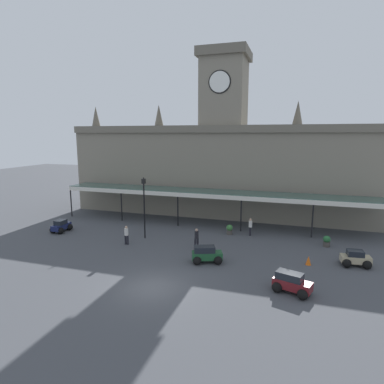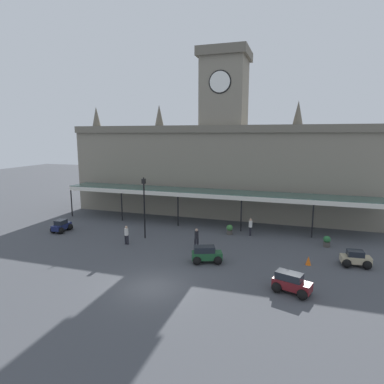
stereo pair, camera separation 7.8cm
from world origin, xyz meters
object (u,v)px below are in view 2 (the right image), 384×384
pedestrian_beside_cars (196,237)px  victorian_lamppost (144,201)px  car_maroon_estate (291,284)px  planter_near_kerb (230,229)px  car_green_estate (206,255)px  traffic_cone (308,261)px  pedestrian_crossing_forecourt (126,234)px  car_beige_sedan (355,260)px  pedestrian_near_entrance (250,226)px  car_navy_sedan (61,227)px  planter_forecourt_centre (327,241)px

pedestrian_beside_cars → victorian_lamppost: size_ratio=0.29×
car_maroon_estate → planter_near_kerb: car_maroon_estate is taller
car_green_estate → traffic_cone: (7.29, 1.84, -0.23)m
pedestrian_crossing_forecourt → victorian_lamppost: bearing=70.5°
car_green_estate → pedestrian_crossing_forecourt: bearing=166.6°
car_maroon_estate → traffic_cone: size_ratio=3.63×
car_beige_sedan → traffic_cone: bearing=-166.2°
car_beige_sedan → pedestrian_near_entrance: (-8.30, 5.05, 0.41)m
car_green_estate → car_maroon_estate: same height
car_green_estate → car_navy_sedan: 16.09m
car_navy_sedan → planter_near_kerb: size_ratio=2.15×
pedestrian_crossing_forecourt → car_beige_sedan: bearing=2.5°
pedestrian_beside_cars → planter_forecourt_centre: size_ratio=1.74×
planter_forecourt_centre → pedestrian_beside_cars: bearing=-161.0°
car_beige_sedan → victorian_lamppost: (-17.51, 1.31, 2.97)m
car_beige_sedan → pedestrian_beside_cars: bearing=178.8°
pedestrian_crossing_forecourt → planter_forecourt_centre: (16.62, 4.67, -0.42)m
car_navy_sedan → pedestrian_near_entrance: (17.99, 4.40, 0.41)m
car_beige_sedan → planter_near_kerb: car_beige_sedan is taller
car_maroon_estate → car_green_estate: bearing=153.7°
pedestrian_crossing_forecourt → planter_near_kerb: 9.77m
car_navy_sedan → pedestrian_near_entrance: pedestrian_near_entrance is taller
pedestrian_beside_cars → planter_forecourt_centre: bearing=19.0°
car_beige_sedan → pedestrian_beside_cars: (-12.19, 0.25, 0.41)m
traffic_cone → planter_forecourt_centre: 4.95m
pedestrian_beside_cars → victorian_lamppost: (-5.32, 1.06, 2.56)m
pedestrian_beside_cars → traffic_cone: 9.02m
car_navy_sedan → planter_forecourt_centre: car_navy_sedan is taller
victorian_lamppost → planter_near_kerb: victorian_lamppost is taller
car_green_estate → planter_forecourt_centre: size_ratio=2.52×
planter_forecourt_centre → car_maroon_estate: bearing=-106.0°
car_beige_sedan → victorian_lamppost: bearing=175.7°
pedestrian_near_entrance → car_navy_sedan: bearing=-166.3°
pedestrian_crossing_forecourt → traffic_cone: bearing=-0.0°
car_maroon_estate → car_navy_sedan: (-21.91, 6.34, -0.06)m
pedestrian_near_entrance → planter_near_kerb: (-1.95, -0.26, -0.42)m
pedestrian_near_entrance → traffic_cone: (5.05, -5.85, -0.58)m
pedestrian_beside_cars → planter_forecourt_centre: (10.56, 3.62, -0.42)m
planter_forecourt_centre → traffic_cone: bearing=-109.1°
car_green_estate → victorian_lamppost: size_ratio=0.43×
car_maroon_estate → car_beige_sedan: bearing=52.4°
car_green_estate → planter_forecourt_centre: bearing=36.2°
car_green_estate → car_navy_sedan: bearing=168.2°
planter_near_kerb → planter_forecourt_centre: (8.62, -0.92, 0.00)m
car_maroon_estate → pedestrian_crossing_forecourt: pedestrian_crossing_forecourt is taller
planter_near_kerb → planter_forecourt_centre: 8.66m
pedestrian_beside_cars → car_maroon_estate: bearing=-37.2°
pedestrian_crossing_forecourt → planter_near_kerb: bearing=34.9°
car_beige_sedan → traffic_cone: size_ratio=3.18×
car_maroon_estate → pedestrian_crossing_forecourt: 14.72m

